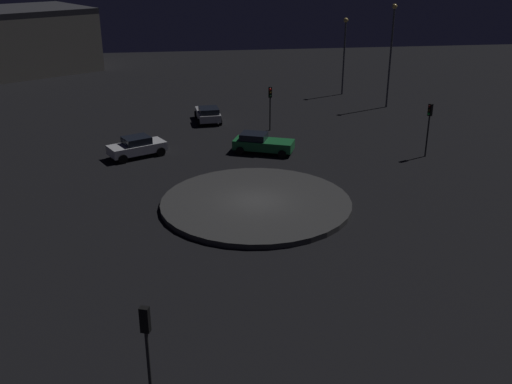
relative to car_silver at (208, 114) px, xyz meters
name	(u,v)px	position (x,y,z in m)	size (l,w,h in m)	color
ground_plane	(256,206)	(-19.40, -1.74, -0.76)	(119.76, 119.76, 0.00)	black
roundabout_island	(256,203)	(-19.40, -1.74, -0.59)	(11.69, 11.69, 0.34)	#383838
car_silver	(208,114)	(0.00, 0.00, 0.00)	(3.99, 2.36, 1.45)	silver
car_white	(137,146)	(-9.01, 5.92, 0.04)	(3.48, 4.59, 1.56)	white
car_green	(262,143)	(-9.33, -3.56, 0.00)	(3.36, 4.89, 1.51)	#1E7238
traffic_light_west	(147,339)	(-36.22, 4.11, 2.22)	(0.39, 0.36, 4.19)	#2D2D2D
traffic_light_east	(270,100)	(-3.49, -5.13, 1.96)	(0.38, 0.34, 3.81)	#2D2D2D
traffic_light_southeast	(429,119)	(-11.93, -15.70, 2.14)	(0.37, 0.40, 4.07)	#2D2D2D
streetlamp_southeast	(391,46)	(3.08, -17.91, 5.19)	(0.47, 0.47, 9.84)	#4C4C51
streetlamp_southeast_near	(344,47)	(9.09, -15.03, 4.25)	(0.48, 0.48, 8.00)	#4C4C51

